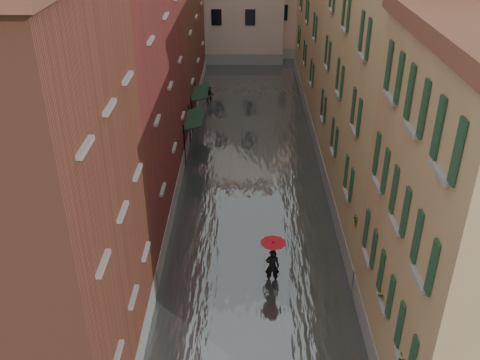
{
  "coord_description": "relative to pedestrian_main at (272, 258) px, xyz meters",
  "views": [
    {
      "loc": [
        -0.43,
        -14.96,
        14.83
      ],
      "look_at": [
        -0.64,
        6.38,
        3.0
      ],
      "focal_mm": 40.0,
      "sensor_mm": 36.0,
      "label": 1
    }
  ],
  "objects": [
    {
      "name": "pedestrian_far",
      "position": [
        -3.86,
        20.97,
        -0.58
      ],
      "size": [
        0.73,
        0.58,
        1.43
      ],
      "primitive_type": "imported",
      "rotation": [
        0.0,
        0.0,
        0.06
      ],
      "color": "black",
      "rests_on": "ground"
    },
    {
      "name": "building_right_mid",
      "position": [
        6.26,
        6.18,
        5.2
      ],
      "size": [
        6.0,
        14.0,
        13.0
      ],
      "primitive_type": "cube",
      "color": "tan",
      "rests_on": "ground"
    },
    {
      "name": "building_left_mid",
      "position": [
        -7.74,
        6.18,
        4.95
      ],
      "size": [
        6.0,
        14.0,
        12.5
      ],
      "primitive_type": "cube",
      "color": "maroon",
      "rests_on": "ground"
    },
    {
      "name": "ground",
      "position": [
        -0.74,
        -2.82,
        -1.3
      ],
      "size": [
        120.0,
        120.0,
        0.0
      ],
      "primitive_type": "plane",
      "color": "#505052",
      "rests_on": "ground"
    },
    {
      "name": "awning_near",
      "position": [
        -4.22,
        12.0,
        1.17
      ],
      "size": [
        1.09,
        3.19,
        2.8
      ],
      "color": "#16311D",
      "rests_on": "ground"
    },
    {
      "name": "floodwater",
      "position": [
        -0.74,
        10.18,
        -1.2
      ],
      "size": [
        10.0,
        60.0,
        0.2
      ],
      "primitive_type": "cube",
      "color": "#4E5556",
      "rests_on": "ground"
    },
    {
      "name": "building_right_far",
      "position": [
        6.26,
        21.18,
        4.45
      ],
      "size": [
        6.0,
        16.0,
        11.5
      ],
      "primitive_type": "cube",
      "color": "#8F6A4A",
      "rests_on": "ground"
    },
    {
      "name": "pedestrian_main",
      "position": [
        0.0,
        0.0,
        0.0
      ],
      "size": [
        1.06,
        1.06,
        2.06
      ],
      "color": "black",
      "rests_on": "ground"
    },
    {
      "name": "window_planters",
      "position": [
        3.38,
        -3.97,
        2.21
      ],
      "size": [
        0.59,
        7.98,
        0.84
      ],
      "color": "#9A5A32",
      "rests_on": "ground"
    },
    {
      "name": "building_left_near",
      "position": [
        -7.74,
        -4.82,
        5.2
      ],
      "size": [
        6.0,
        8.0,
        13.0
      ],
      "primitive_type": "cube",
      "color": "brown",
      "rests_on": "ground"
    },
    {
      "name": "awning_far",
      "position": [
        -4.22,
        16.57,
        1.17
      ],
      "size": [
        1.09,
        3.0,
        2.8
      ],
      "color": "#16311D",
      "rests_on": "ground"
    },
    {
      "name": "building_left_far",
      "position": [
        -7.74,
        21.18,
        5.7
      ],
      "size": [
        6.0,
        16.0,
        14.0
      ],
      "primitive_type": "cube",
      "color": "brown",
      "rests_on": "ground"
    }
  ]
}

